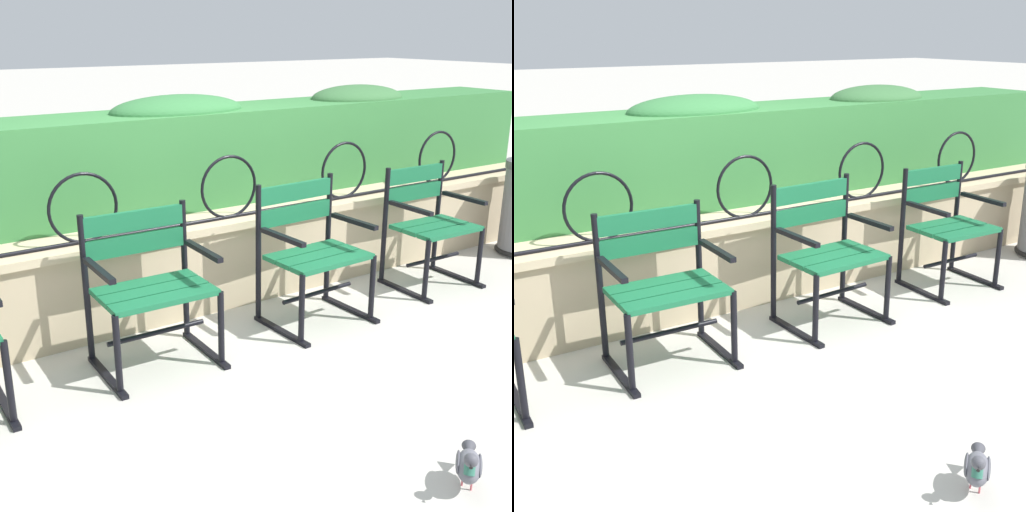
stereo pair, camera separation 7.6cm
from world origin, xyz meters
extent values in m
plane|color=#BCB7AD|center=(0.00, 0.00, 0.00)|extent=(60.00, 60.00, 0.00)
cube|color=tan|center=(0.00, 0.74, 0.27)|extent=(6.92, 0.35, 0.55)
cube|color=#CBB58F|center=(0.00, 0.74, 0.57)|extent=(6.92, 0.41, 0.05)
cylinder|color=black|center=(0.00, 0.67, 0.61)|extent=(6.39, 0.02, 0.02)
torus|color=black|center=(-0.78, 0.67, 0.81)|extent=(0.42, 0.02, 0.42)
torus|color=black|center=(0.20, 0.67, 0.81)|extent=(0.42, 0.02, 0.42)
torus|color=black|center=(1.18, 0.67, 0.81)|extent=(0.42, 0.02, 0.42)
torus|color=black|center=(2.16, 0.67, 0.81)|extent=(0.42, 0.02, 0.42)
cube|color=#387A3D|center=(0.00, 1.23, 0.92)|extent=(6.78, 0.63, 0.65)
ellipsoid|color=#326F3A|center=(0.14, 1.23, 1.25)|extent=(0.99, 0.57, 0.22)
ellipsoid|color=#386B3A|center=(1.78, 1.23, 1.25)|extent=(0.85, 0.57, 0.21)
cylinder|color=black|center=(-1.44, -0.05, 0.22)|extent=(0.04, 0.04, 0.44)
cube|color=black|center=(-1.44, 0.14, 0.01)|extent=(0.05, 0.52, 0.02)
cube|color=#19663D|center=(-0.61, -0.02, 0.44)|extent=(0.60, 0.14, 0.03)
cube|color=#19663D|center=(-0.61, 0.12, 0.44)|extent=(0.60, 0.14, 0.03)
cube|color=#19663D|center=(-0.61, 0.26, 0.44)|extent=(0.60, 0.14, 0.03)
cube|color=#19663D|center=(-0.60, 0.36, 0.78)|extent=(0.60, 0.04, 0.11)
cube|color=#19663D|center=(-0.60, 0.36, 0.65)|extent=(0.60, 0.04, 0.11)
cylinder|color=black|center=(-0.30, 0.35, 0.43)|extent=(0.04, 0.04, 0.86)
cylinder|color=black|center=(-0.31, -0.08, 0.22)|extent=(0.04, 0.04, 0.44)
cube|color=black|center=(-0.31, 0.11, 0.01)|extent=(0.05, 0.52, 0.02)
cube|color=black|center=(-0.31, 0.11, 0.62)|extent=(0.04, 0.40, 0.03)
cylinder|color=black|center=(-0.90, 0.37, 0.43)|extent=(0.04, 0.04, 0.86)
cylinder|color=black|center=(-0.91, -0.06, 0.22)|extent=(0.04, 0.04, 0.44)
cube|color=black|center=(-0.91, 0.13, 0.01)|extent=(0.05, 0.52, 0.02)
cube|color=black|center=(-0.91, 0.13, 0.62)|extent=(0.04, 0.40, 0.03)
cylinder|color=black|center=(-0.61, 0.12, 0.20)|extent=(0.57, 0.04, 0.03)
cube|color=#19663D|center=(0.50, -0.04, 0.44)|extent=(0.59, 0.15, 0.03)
cube|color=#19663D|center=(0.50, 0.09, 0.44)|extent=(0.59, 0.15, 0.03)
cube|color=#19663D|center=(0.49, 0.23, 0.44)|extent=(0.59, 0.15, 0.03)
cube|color=#19663D|center=(0.49, 0.33, 0.81)|extent=(0.58, 0.06, 0.11)
cube|color=#19663D|center=(0.49, 0.33, 0.67)|extent=(0.58, 0.06, 0.11)
cylinder|color=black|center=(0.78, 0.35, 0.45)|extent=(0.04, 0.04, 0.89)
cylinder|color=black|center=(0.80, -0.08, 0.22)|extent=(0.04, 0.04, 0.44)
cube|color=black|center=(0.79, 0.11, 0.01)|extent=(0.06, 0.52, 0.02)
cube|color=black|center=(0.79, 0.11, 0.62)|extent=(0.05, 0.40, 0.03)
cylinder|color=black|center=(0.20, 0.32, 0.45)|extent=(0.04, 0.04, 0.89)
cylinder|color=black|center=(0.22, -0.11, 0.22)|extent=(0.04, 0.04, 0.44)
cube|color=black|center=(0.21, 0.08, 0.01)|extent=(0.06, 0.52, 0.02)
cube|color=black|center=(0.21, 0.08, 0.62)|extent=(0.05, 0.40, 0.03)
cylinder|color=black|center=(0.50, 0.09, 0.20)|extent=(0.55, 0.05, 0.03)
cube|color=#19663D|center=(1.60, 0.00, 0.44)|extent=(0.54, 0.14, 0.03)
cube|color=#19663D|center=(1.60, 0.14, 0.44)|extent=(0.54, 0.14, 0.03)
cube|color=#19663D|center=(1.61, 0.28, 0.44)|extent=(0.54, 0.14, 0.03)
cube|color=#19663D|center=(1.61, 0.38, 0.78)|extent=(0.54, 0.04, 0.11)
cube|color=#19663D|center=(1.61, 0.38, 0.65)|extent=(0.54, 0.04, 0.11)
cylinder|color=black|center=(1.88, 0.38, 0.43)|extent=(0.04, 0.04, 0.86)
cylinder|color=black|center=(1.87, -0.05, 0.22)|extent=(0.04, 0.04, 0.44)
cube|color=black|center=(1.87, 0.14, 0.01)|extent=(0.05, 0.52, 0.02)
cube|color=black|center=(1.87, 0.14, 0.62)|extent=(0.04, 0.40, 0.03)
cylinder|color=black|center=(1.34, 0.39, 0.43)|extent=(0.04, 0.04, 0.86)
cylinder|color=black|center=(1.33, -0.04, 0.22)|extent=(0.04, 0.04, 0.44)
cube|color=black|center=(1.33, 0.15, 0.01)|extent=(0.05, 0.52, 0.02)
cube|color=black|center=(1.33, 0.15, 0.62)|extent=(0.04, 0.40, 0.03)
cylinder|color=black|center=(1.60, 0.14, 0.20)|extent=(0.51, 0.04, 0.03)
ellipsoid|color=#5B5B66|center=(-0.02, -1.55, 0.11)|extent=(0.21, 0.20, 0.11)
cylinder|color=#2D6B56|center=(-0.07, -1.59, 0.14)|extent=(0.08, 0.07, 0.06)
sphere|color=#494951|center=(-0.09, -1.60, 0.20)|extent=(0.06, 0.06, 0.06)
cone|color=black|center=(-0.11, -1.62, 0.19)|extent=(0.03, 0.02, 0.01)
cone|color=#404047|center=(0.07, -1.47, 0.10)|extent=(0.10, 0.10, 0.06)
ellipsoid|color=#4E4E56|center=(0.01, -1.57, 0.11)|extent=(0.12, 0.11, 0.07)
ellipsoid|color=#4E4E56|center=(-0.04, -1.51, 0.11)|extent=(0.12, 0.11, 0.07)
cylinder|color=#C6515B|center=(-0.02, -1.57, 0.03)|extent=(0.01, 0.01, 0.05)
cylinder|color=#C6515B|center=(-0.02, -1.53, 0.03)|extent=(0.01, 0.01, 0.05)
camera|label=1|loc=(-2.01, -2.99, 1.79)|focal=47.11mm
camera|label=2|loc=(-1.95, -3.03, 1.79)|focal=47.11mm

